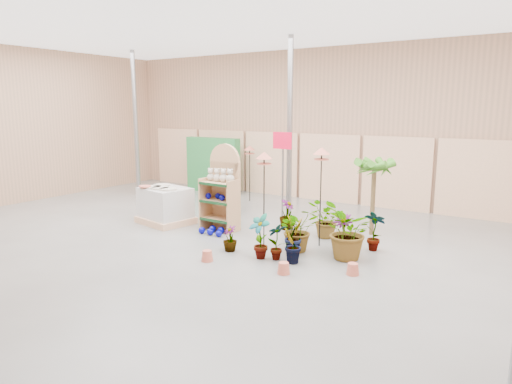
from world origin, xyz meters
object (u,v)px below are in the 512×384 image
Objects in this scene: bird_table_front at (264,159)px; potted_plant_2 at (298,229)px; display_shelf at (223,191)px; pallet_stack at (165,206)px.

bird_table_front is 1.56m from potted_plant_2.
display_shelf reaches higher than bird_table_front.
potted_plant_2 is at bearing -11.59° from display_shelf.
bird_table_front is 2.19× the size of potted_plant_2.
pallet_stack is at bearing 177.23° from potted_plant_2.
display_shelf is 2.26× the size of potted_plant_2.
display_shelf reaches higher than potted_plant_2.
bird_table_front is at bearing 179.88° from potted_plant_2.
bird_table_front reaches higher than pallet_stack.
potted_plant_2 is (2.22, -0.50, -0.46)m from display_shelf.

